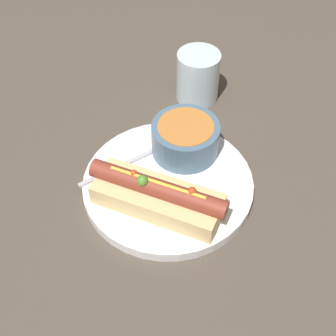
{
  "coord_description": "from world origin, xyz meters",
  "views": [
    {
      "loc": [
        0.27,
        -0.34,
        0.54
      ],
      "look_at": [
        0.0,
        0.0,
        0.05
      ],
      "focal_mm": 50.0,
      "sensor_mm": 36.0,
      "label": 1
    }
  ],
  "objects": [
    {
      "name": "ground_plane",
      "position": [
        0.0,
        0.0,
        0.0
      ],
      "size": [
        4.0,
        4.0,
        0.0
      ],
      "primitive_type": "plane",
      "color": "#4C4238"
    },
    {
      "name": "spoon",
      "position": [
        -0.06,
        0.03,
        0.02
      ],
      "size": [
        0.07,
        0.17,
        0.01
      ],
      "rotation": [
        0.0,
        0.0,
        1.25
      ],
      "color": "#B7B7BC",
      "rests_on": "dinner_plate"
    },
    {
      "name": "dinner_plate",
      "position": [
        0.0,
        0.0,
        0.01
      ],
      "size": [
        0.25,
        0.25,
        0.02
      ],
      "color": "white",
      "rests_on": "ground_plane"
    },
    {
      "name": "soup_bowl",
      "position": [
        -0.02,
        0.07,
        0.04
      ],
      "size": [
        0.1,
        0.1,
        0.05
      ],
      "color": "slate",
      "rests_on": "dinner_plate"
    },
    {
      "name": "drinking_glass",
      "position": [
        -0.09,
        0.2,
        0.04
      ],
      "size": [
        0.07,
        0.07,
        0.09
      ],
      "color": "silver",
      "rests_on": "ground_plane"
    },
    {
      "name": "hot_dog",
      "position": [
        0.02,
        -0.04,
        0.04
      ],
      "size": [
        0.19,
        0.11,
        0.06
      ],
      "rotation": [
        0.0,
        0.0,
        0.27
      ],
      "color": "#E5C17F",
      "rests_on": "dinner_plate"
    }
  ]
}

